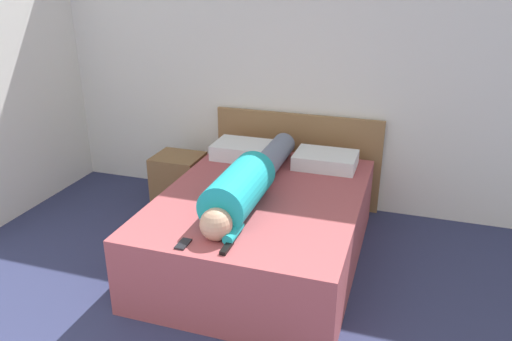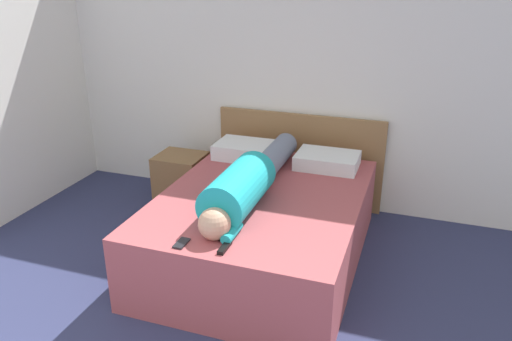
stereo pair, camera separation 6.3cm
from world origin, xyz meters
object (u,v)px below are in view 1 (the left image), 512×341
bed (262,227)px  pillow_second (326,160)px  tv_remote (227,248)px  nightstand (179,181)px  person_lying (248,182)px  pillow_near_headboard (245,150)px  cell_phone (183,244)px

bed → pillow_second: bearing=63.8°
pillow_second → tv_remote: bearing=-101.5°
nightstand → tv_remote: 1.89m
person_lying → pillow_near_headboard: (-0.31, 0.82, -0.07)m
pillow_second → nightstand: bearing=-178.7°
bed → tv_remote: bearing=-87.5°
person_lying → cell_phone: (-0.17, -0.75, -0.13)m
bed → person_lying: person_lying is taller
pillow_near_headboard → tv_remote: size_ratio=3.67×
pillow_near_headboard → pillow_second: 0.73m
pillow_near_headboard → tv_remote: (0.42, -1.54, -0.06)m
person_lying → cell_phone: size_ratio=13.38×
bed → tv_remote: size_ratio=13.05×
bed → pillow_near_headboard: 0.88m
nightstand → pillow_second: bearing=1.3°
cell_phone → tv_remote: bearing=6.7°
cell_phone → person_lying: bearing=77.3°
nightstand → person_lying: size_ratio=0.29×
pillow_second → bed: bearing=-116.2°
bed → cell_phone: cell_phone is taller
bed → person_lying: bearing=-122.0°
tv_remote → person_lying: bearing=98.5°
nightstand → tv_remote: tv_remote is taller
tv_remote → cell_phone: size_ratio=1.15×
nightstand → pillow_near_headboard: pillow_near_headboard is taller
tv_remote → cell_phone: bearing=-173.3°
bed → pillow_second: pillow_second is taller
tv_remote → cell_phone: tv_remote is taller
person_lying → bed: bearing=58.0°
pillow_second → cell_phone: (-0.59, -1.57, -0.05)m
nightstand → cell_phone: 1.77m
nightstand → pillow_second: (1.40, 0.03, 0.37)m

